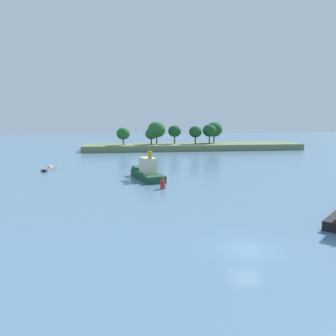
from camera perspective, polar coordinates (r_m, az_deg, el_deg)
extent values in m
plane|color=slate|center=(28.26, 13.32, -13.32)|extent=(400.00, 400.00, 0.00)
cube|color=#66754C|center=(111.07, 4.32, 3.66)|extent=(71.17, 13.50, 1.92)
cylinder|color=#513823|center=(106.13, -7.63, 4.42)|extent=(0.44, 0.44, 1.91)
ellipsoid|color=#235B28|center=(105.98, -7.66, 5.84)|extent=(4.21, 4.21, 3.78)
cylinder|color=#513823|center=(108.45, -2.87, 4.54)|extent=(0.44, 0.44, 1.82)
ellipsoid|color=#235B28|center=(108.30, -2.88, 5.85)|extent=(3.90, 3.90, 3.51)
cylinder|color=#513823|center=(108.98, -1.95, 4.73)|extent=(0.44, 0.44, 2.43)
ellipsoid|color=#235B28|center=(108.80, -1.95, 6.57)|extent=(5.71, 5.71, 5.14)
cylinder|color=#513823|center=(109.84, 1.13, 4.78)|extent=(0.44, 0.44, 2.50)
ellipsoid|color=#194C23|center=(109.69, 1.14, 6.32)|extent=(4.24, 4.24, 3.82)
cylinder|color=#513823|center=(110.41, 4.68, 4.72)|extent=(0.44, 0.44, 2.30)
ellipsoid|color=#194C23|center=(110.26, 4.70, 6.19)|extent=(4.20, 4.20, 3.78)
cylinder|color=#513823|center=(112.49, 7.07, 4.81)|extent=(0.44, 0.44, 2.51)
ellipsoid|color=#194C23|center=(112.34, 7.10, 6.37)|extent=(4.51, 4.51, 4.06)
cylinder|color=#513823|center=(115.28, 7.85, 4.85)|extent=(0.44, 0.44, 2.38)
ellipsoid|color=#194C23|center=(115.11, 7.88, 6.53)|extent=(5.46, 5.46, 4.92)
cube|color=#19472D|center=(57.47, -3.53, -1.33)|extent=(5.46, 10.23, 1.14)
cube|color=#19472D|center=(60.53, -4.58, 0.00)|extent=(3.46, 3.34, 0.60)
cube|color=beige|center=(56.89, -3.46, 0.48)|extent=(2.84, 3.81, 2.60)
cylinder|color=gold|center=(55.56, -3.09, 2.27)|extent=(0.70, 0.70, 1.20)
cylinder|color=black|center=(62.11, -5.00, -0.49)|extent=(0.75, 0.46, 0.70)
cube|color=slate|center=(70.71, -19.63, -0.20)|extent=(2.48, 4.18, 0.52)
cube|color=white|center=(70.90, -19.54, 0.24)|extent=(0.81, 0.68, 0.50)
cube|color=black|center=(68.87, -20.47, -0.45)|extent=(0.39, 0.36, 0.56)
cube|color=#19472D|center=(76.87, -3.45, 0.96)|extent=(3.08, 4.66, 0.54)
cube|color=beige|center=(76.49, -3.53, 1.32)|extent=(0.87, 0.75, 0.50)
cube|color=black|center=(79.10, -2.92, 1.19)|extent=(0.40, 0.38, 0.56)
cylinder|color=red|center=(49.53, -0.91, -2.88)|extent=(0.70, 0.70, 1.20)
cone|color=red|center=(49.35, -0.92, -1.80)|extent=(0.49, 0.49, 0.70)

